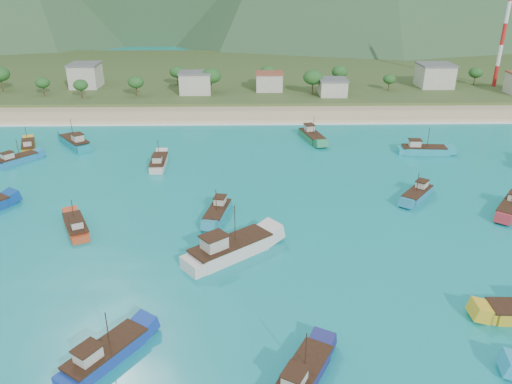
{
  "coord_description": "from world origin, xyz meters",
  "views": [
    {
      "loc": [
        -8.74,
        -58.31,
        36.67
      ],
      "look_at": [
        -7.26,
        18.0,
        3.0
      ],
      "focal_mm": 35.0,
      "sensor_mm": 36.0,
      "label": 1
    }
  ],
  "objects_px": {
    "boat_17": "(229,250)",
    "boat_14": "(159,163)",
    "boat_21": "(29,147)",
    "boat_12": "(302,377)",
    "boat_16": "(218,213)",
    "boat_6": "(417,194)",
    "boat_11": "(17,160)",
    "boat_3": "(423,150)",
    "boat_13": "(105,356)",
    "boat_7": "(76,227)",
    "boat_10": "(510,208)",
    "radio_tower": "(506,23)",
    "boat_9": "(75,143)",
    "boat_5": "(312,137)"
  },
  "relations": [
    {
      "from": "boat_17",
      "to": "boat_14",
      "type": "bearing_deg",
      "value": 164.74
    },
    {
      "from": "boat_21",
      "to": "boat_12",
      "type": "bearing_deg",
      "value": -73.74
    },
    {
      "from": "boat_16",
      "to": "boat_17",
      "type": "distance_m",
      "value": 13.1
    },
    {
      "from": "boat_6",
      "to": "boat_21",
      "type": "distance_m",
      "value": 84.4
    },
    {
      "from": "boat_21",
      "to": "boat_11",
      "type": "bearing_deg",
      "value": -104.67
    },
    {
      "from": "boat_16",
      "to": "boat_6",
      "type": "bearing_deg",
      "value": -157.43
    },
    {
      "from": "boat_3",
      "to": "boat_13",
      "type": "bearing_deg",
      "value": -35.92
    },
    {
      "from": "boat_11",
      "to": "boat_21",
      "type": "height_order",
      "value": "boat_21"
    },
    {
      "from": "boat_6",
      "to": "boat_21",
      "type": "height_order",
      "value": "boat_21"
    },
    {
      "from": "boat_6",
      "to": "boat_13",
      "type": "relative_size",
      "value": 0.87
    },
    {
      "from": "boat_6",
      "to": "boat_12",
      "type": "bearing_deg",
      "value": 98.92
    },
    {
      "from": "boat_12",
      "to": "boat_7",
      "type": "bearing_deg",
      "value": 163.8
    },
    {
      "from": "boat_6",
      "to": "boat_7",
      "type": "bearing_deg",
      "value": 50.27
    },
    {
      "from": "boat_10",
      "to": "boat_16",
      "type": "relative_size",
      "value": 0.97
    },
    {
      "from": "boat_6",
      "to": "boat_12",
      "type": "relative_size",
      "value": 0.87
    },
    {
      "from": "boat_17",
      "to": "radio_tower",
      "type": "bearing_deg",
      "value": 102.33
    },
    {
      "from": "boat_6",
      "to": "boat_17",
      "type": "height_order",
      "value": "boat_17"
    },
    {
      "from": "radio_tower",
      "to": "boat_21",
      "type": "bearing_deg",
      "value": -156.35
    },
    {
      "from": "radio_tower",
      "to": "boat_11",
      "type": "height_order",
      "value": "radio_tower"
    },
    {
      "from": "boat_7",
      "to": "boat_10",
      "type": "height_order",
      "value": "boat_10"
    },
    {
      "from": "boat_9",
      "to": "boat_11",
      "type": "relative_size",
      "value": 1.25
    },
    {
      "from": "radio_tower",
      "to": "boat_6",
      "type": "bearing_deg",
      "value": -121.63
    },
    {
      "from": "radio_tower",
      "to": "boat_11",
      "type": "distance_m",
      "value": 149.21
    },
    {
      "from": "boat_7",
      "to": "boat_16",
      "type": "relative_size",
      "value": 0.98
    },
    {
      "from": "boat_3",
      "to": "boat_12",
      "type": "distance_m",
      "value": 74.61
    },
    {
      "from": "boat_13",
      "to": "boat_14",
      "type": "bearing_deg",
      "value": 128.15
    },
    {
      "from": "boat_5",
      "to": "boat_10",
      "type": "relative_size",
      "value": 1.22
    },
    {
      "from": "boat_21",
      "to": "boat_3",
      "type": "bearing_deg",
      "value": -24.21
    },
    {
      "from": "boat_17",
      "to": "boat_7",
      "type": "bearing_deg",
      "value": -147.4
    },
    {
      "from": "boat_5",
      "to": "boat_11",
      "type": "distance_m",
      "value": 65.52
    },
    {
      "from": "boat_9",
      "to": "boat_3",
      "type": "bearing_deg",
      "value": -42.67
    },
    {
      "from": "radio_tower",
      "to": "boat_11",
      "type": "bearing_deg",
      "value": -153.08
    },
    {
      "from": "boat_3",
      "to": "boat_5",
      "type": "xyz_separation_m",
      "value": [
        -23.27,
        10.31,
        0.03
      ]
    },
    {
      "from": "boat_5",
      "to": "boat_14",
      "type": "distance_m",
      "value": 37.7
    },
    {
      "from": "boat_5",
      "to": "boat_7",
      "type": "distance_m",
      "value": 61.55
    },
    {
      "from": "boat_9",
      "to": "boat_12",
      "type": "bearing_deg",
      "value": -96.46
    },
    {
      "from": "boat_7",
      "to": "boat_9",
      "type": "xyz_separation_m",
      "value": [
        -12.93,
        41.31,
        0.24
      ]
    },
    {
      "from": "boat_14",
      "to": "boat_21",
      "type": "height_order",
      "value": "boat_14"
    },
    {
      "from": "boat_7",
      "to": "boat_21",
      "type": "height_order",
      "value": "boat_21"
    },
    {
      "from": "boat_14",
      "to": "boat_16",
      "type": "distance_m",
      "value": 26.92
    },
    {
      "from": "boat_11",
      "to": "boat_6",
      "type": "bearing_deg",
      "value": 25.62
    },
    {
      "from": "boat_14",
      "to": "boat_7",
      "type": "bearing_deg",
      "value": -108.41
    },
    {
      "from": "boat_7",
      "to": "boat_9",
      "type": "distance_m",
      "value": 43.28
    },
    {
      "from": "boat_10",
      "to": "boat_11",
      "type": "bearing_deg",
      "value": 22.8
    },
    {
      "from": "boat_13",
      "to": "boat_5",
      "type": "bearing_deg",
      "value": 102.29
    },
    {
      "from": "boat_13",
      "to": "boat_9",
      "type": "bearing_deg",
      "value": 144.13
    },
    {
      "from": "boat_13",
      "to": "radio_tower",
      "type": "bearing_deg",
      "value": 86.8
    },
    {
      "from": "boat_3",
      "to": "boat_13",
      "type": "distance_m",
      "value": 82.86
    },
    {
      "from": "boat_5",
      "to": "boat_9",
      "type": "relative_size",
      "value": 1.02
    },
    {
      "from": "boat_7",
      "to": "boat_10",
      "type": "distance_m",
      "value": 70.7
    }
  ]
}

